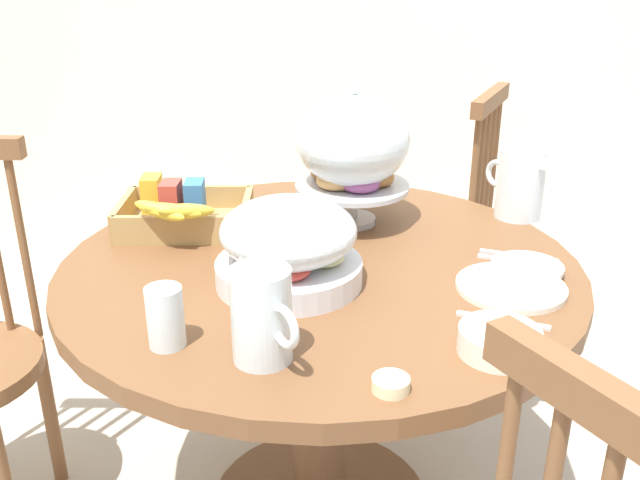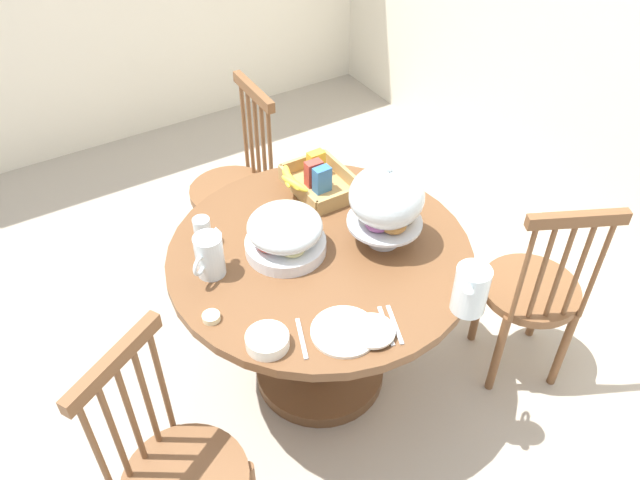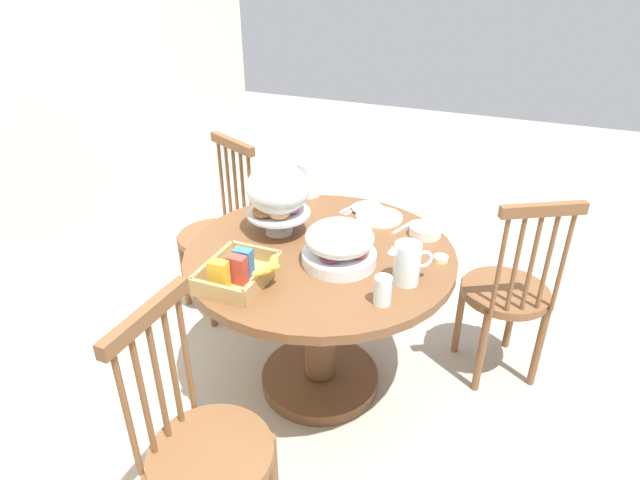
# 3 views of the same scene
# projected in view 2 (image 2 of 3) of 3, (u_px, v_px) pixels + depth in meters

# --- Properties ---
(ground_plane) EXTENTS (10.00, 10.00, 0.00)m
(ground_plane) POSITION_uv_depth(u_px,v_px,m) (307.00, 387.00, 2.82)
(ground_plane) COLOR #A89E8E
(dining_table) EXTENTS (1.14, 1.14, 0.74)m
(dining_table) POSITION_uv_depth(u_px,v_px,m) (320.00, 293.00, 2.54)
(dining_table) COLOR brown
(dining_table) RESTS_ON ground_plane
(windsor_chair_near_window) EXTENTS (0.40, 0.40, 0.97)m
(windsor_chair_near_window) POSITION_uv_depth(u_px,v_px,m) (235.00, 190.00, 3.16)
(windsor_chair_near_window) COLOR brown
(windsor_chair_near_window) RESTS_ON ground_plane
(windsor_chair_by_cabinet) EXTENTS (0.45, 0.45, 0.97)m
(windsor_chair_by_cabinet) POSITION_uv_depth(u_px,v_px,m) (179.00, 478.00, 2.01)
(windsor_chair_by_cabinet) COLOR brown
(windsor_chair_by_cabinet) RESTS_ON ground_plane
(windsor_chair_facing_door) EXTENTS (0.44, 0.44, 0.97)m
(windsor_chair_facing_door) POSITION_uv_depth(u_px,v_px,m) (533.00, 293.00, 2.63)
(windsor_chair_facing_door) COLOR brown
(windsor_chair_facing_door) RESTS_ON ground_plane
(pastry_stand_with_dome) EXTENTS (0.28, 0.28, 0.34)m
(pastry_stand_with_dome) POSITION_uv_depth(u_px,v_px,m) (386.00, 200.00, 2.30)
(pastry_stand_with_dome) COLOR silver
(pastry_stand_with_dome) RESTS_ON dining_table
(fruit_platter_covered) EXTENTS (0.30, 0.30, 0.18)m
(fruit_platter_covered) POSITION_uv_depth(u_px,v_px,m) (285.00, 233.00, 2.34)
(fruit_platter_covered) COLOR silver
(fruit_platter_covered) RESTS_ON dining_table
(orange_juice_pitcher) EXTENTS (0.13, 0.16, 0.17)m
(orange_juice_pitcher) POSITION_uv_depth(u_px,v_px,m) (210.00, 257.00, 2.25)
(orange_juice_pitcher) COLOR silver
(orange_juice_pitcher) RESTS_ON dining_table
(milk_pitcher) EXTENTS (0.14, 0.17, 0.18)m
(milk_pitcher) POSITION_uv_depth(u_px,v_px,m) (470.00, 291.00, 2.12)
(milk_pitcher) COLOR silver
(milk_pitcher) RESTS_ON dining_table
(cereal_basket) EXTENTS (0.32, 0.30, 0.12)m
(cereal_basket) POSITION_uv_depth(u_px,v_px,m) (316.00, 180.00, 2.65)
(cereal_basket) COLOR tan
(cereal_basket) RESTS_ON dining_table
(china_plate_large) EXTENTS (0.22, 0.22, 0.01)m
(china_plate_large) POSITION_uv_depth(u_px,v_px,m) (344.00, 331.00, 2.09)
(china_plate_large) COLOR white
(china_plate_large) RESTS_ON dining_table
(china_plate_small) EXTENTS (0.15, 0.15, 0.01)m
(china_plate_small) POSITION_uv_depth(u_px,v_px,m) (372.00, 331.00, 2.07)
(china_plate_small) COLOR white
(china_plate_small) RESTS_ON china_plate_large
(cereal_bowl) EXTENTS (0.14, 0.14, 0.04)m
(cereal_bowl) POSITION_uv_depth(u_px,v_px,m) (267.00, 341.00, 2.04)
(cereal_bowl) COLOR white
(cereal_bowl) RESTS_ON dining_table
(drinking_glass) EXTENTS (0.06, 0.06, 0.11)m
(drinking_glass) POSITION_uv_depth(u_px,v_px,m) (202.00, 231.00, 2.39)
(drinking_glass) COLOR silver
(drinking_glass) RESTS_ON dining_table
(butter_dish) EXTENTS (0.06, 0.06, 0.02)m
(butter_dish) POSITION_uv_depth(u_px,v_px,m) (211.00, 317.00, 2.13)
(butter_dish) COLOR beige
(butter_dish) RESTS_ON dining_table
(table_knife) EXTENTS (0.16, 0.07, 0.01)m
(table_knife) POSITION_uv_depth(u_px,v_px,m) (386.00, 326.00, 2.11)
(table_knife) COLOR silver
(table_knife) RESTS_ON dining_table
(dinner_fork) EXTENTS (0.16, 0.07, 0.01)m
(dinner_fork) POSITION_uv_depth(u_px,v_px,m) (395.00, 324.00, 2.11)
(dinner_fork) COLOR silver
(dinner_fork) RESTS_ON dining_table
(soup_spoon) EXTENTS (0.16, 0.07, 0.01)m
(soup_spoon) POSITION_uv_depth(u_px,v_px,m) (302.00, 338.00, 2.07)
(soup_spoon) COLOR silver
(soup_spoon) RESTS_ON dining_table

